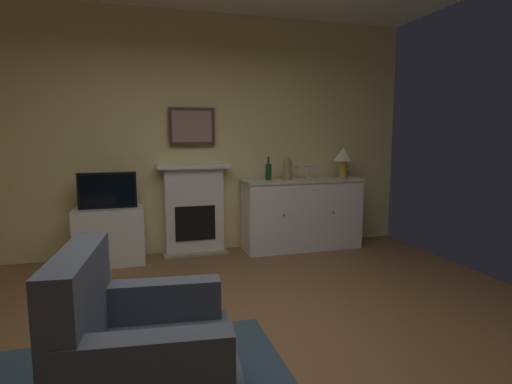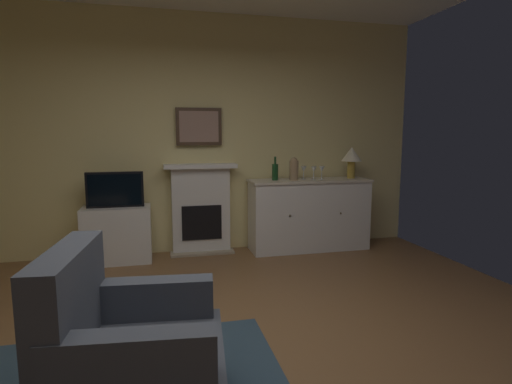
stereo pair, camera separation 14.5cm
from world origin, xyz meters
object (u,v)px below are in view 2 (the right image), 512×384
Objects in this scene: wine_bottle at (275,172)px; armchair at (128,353)px; wine_glass_right at (322,170)px; vase_decorative at (294,169)px; sideboard_cabinet at (309,214)px; wine_glass_center at (314,170)px; tv_cabinet at (117,234)px; fireplace_unit at (201,209)px; table_lamp at (352,156)px; wine_glass_left at (304,170)px; tv_set at (115,190)px; framed_picture at (199,127)px.

wine_bottle is 3.31m from armchair.
wine_glass_right is 0.37m from vase_decorative.
wine_bottle reaches higher than sideboard_cabinet.
sideboard_cabinet is 0.63m from vase_decorative.
wine_glass_center is (0.04, -0.05, 0.57)m from sideboard_cabinet.
armchair is (-2.02, -2.83, -0.07)m from sideboard_cabinet.
tv_cabinet is at bearing 179.63° from sideboard_cabinet.
wine_glass_center reaches higher than tv_cabinet.
sideboard_cabinet is 9.21× the size of wine_glass_center.
fireplace_unit is 1.24m from vase_decorative.
table_lamp is at bearing 5.81° from wine_glass_right.
wine_bottle reaches higher than wine_glass_right.
fireplace_unit is at bearing 9.45° from tv_cabinet.
fireplace_unit is 1.36m from sideboard_cabinet.
wine_glass_left reaches higher than tv_set.
tv_set is at bearing -166.69° from framed_picture.
wine_glass_left is (1.27, -0.16, 0.47)m from fireplace_unit.
table_lamp is 1.03m from wine_bottle.
wine_glass_left is 0.13m from wine_glass_center.
wine_glass_right is at bearing -1.34° from tv_cabinet.
wine_bottle reaches higher than wine_glass_left.
wine_glass_right is at bearing -174.19° from table_lamp.
framed_picture reaches higher than tv_cabinet.
wine_bottle is at bearing -179.11° from wine_glass_left.
tv_cabinet is 0.82× the size of armchair.
sideboard_cabinet is 1.65× the size of armchair.
wine_glass_left is at bearing -0.05° from tv_cabinet.
wine_glass_right is 0.59× the size of vase_decorative.
tv_set is at bearing 178.98° from wine_glass_center.
table_lamp reaches higher than sideboard_cabinet.
framed_picture reaches higher than wine_glass_center.
vase_decorative is at bearing -157.12° from wine_glass_left.
fireplace_unit is 1.03m from tv_set.
framed_picture is (-0.00, 0.05, 1.00)m from fireplace_unit.
wine_glass_left and wine_glass_center have the same top height.
wine_glass_center is 2.36m from tv_set.
tv_cabinet is (-2.32, 0.02, -0.13)m from sideboard_cabinet.
table_lamp reaches higher than wine_glass_center.
fireplace_unit is 1.20× the size of armchair.
wine_glass_right is at bearing -16.39° from sideboard_cabinet.
framed_picture is at bearing 169.91° from wine_glass_right.
sideboard_cabinet is at bearing -9.39° from framed_picture.
wine_bottle is (-1.01, 0.01, -0.17)m from table_lamp.
framed_picture is 3.33× the size of wine_glass_left.
table_lamp is (0.57, 0.00, 0.73)m from sideboard_cabinet.
vase_decorative reaches higher than tv_set.
wine_glass_right is 0.27× the size of tv_set.
wine_glass_center is at bearing -1.59° from tv_cabinet.
tv_set reaches higher than sideboard_cabinet.
wine_bottle reaches higher than tv_set.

